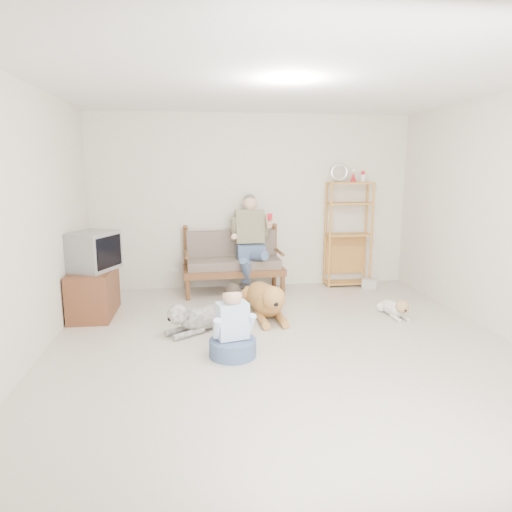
{
  "coord_description": "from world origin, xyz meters",
  "views": [
    {
      "loc": [
        -0.91,
        -4.39,
        1.88
      ],
      "look_at": [
        -0.18,
        1.0,
        0.82
      ],
      "focal_mm": 32.0,
      "sensor_mm": 36.0,
      "label": 1
    }
  ],
  "objects": [
    {
      "name": "floor",
      "position": [
        0.0,
        0.0,
        0.0
      ],
      "size": [
        5.5,
        5.5,
        0.0
      ],
      "primitive_type": "plane",
      "color": "silver",
      "rests_on": "ground"
    },
    {
      "name": "ceiling",
      "position": [
        0.0,
        0.0,
        2.7
      ],
      "size": [
        5.5,
        5.5,
        0.0
      ],
      "primitive_type": "plane",
      "rotation": [
        3.14,
        0.0,
        0.0
      ],
      "color": "white",
      "rests_on": "ground"
    },
    {
      "name": "wall_back",
      "position": [
        0.0,
        2.75,
        1.35
      ],
      "size": [
        5.0,
        0.0,
        5.0
      ],
      "primitive_type": "plane",
      "rotation": [
        1.57,
        0.0,
        0.0
      ],
      "color": "beige",
      "rests_on": "ground"
    },
    {
      "name": "wall_front",
      "position": [
        0.0,
        -2.75,
        1.35
      ],
      "size": [
        5.0,
        0.0,
        5.0
      ],
      "primitive_type": "plane",
      "rotation": [
        -1.57,
        0.0,
        0.0
      ],
      "color": "beige",
      "rests_on": "ground"
    },
    {
      "name": "wall_left",
      "position": [
        -2.5,
        0.0,
        1.35
      ],
      "size": [
        0.0,
        5.5,
        5.5
      ],
      "primitive_type": "plane",
      "rotation": [
        1.57,
        0.0,
        1.57
      ],
      "color": "beige",
      "rests_on": "ground"
    },
    {
      "name": "loveseat",
      "position": [
        -0.35,
        2.42,
        0.49
      ],
      "size": [
        1.52,
        0.75,
        0.95
      ],
      "rotation": [
        0.0,
        0.0,
        0.04
      ],
      "color": "brown",
      "rests_on": "ground"
    },
    {
      "name": "man",
      "position": [
        -0.11,
        2.23,
        0.68
      ],
      "size": [
        0.56,
        0.81,
        1.31
      ],
      "color": "#4B648A",
      "rests_on": "loveseat"
    },
    {
      "name": "etagere",
      "position": [
        1.51,
        2.55,
        0.85
      ],
      "size": [
        0.74,
        0.32,
        1.95
      ],
      "color": "#C7843E",
      "rests_on": "ground"
    },
    {
      "name": "book_stack",
      "position": [
        1.81,
        2.32,
        0.07
      ],
      "size": [
        0.27,
        0.23,
        0.14
      ],
      "primitive_type": "cube",
      "rotation": [
        0.0,
        0.0,
        -0.37
      ],
      "color": "silver",
      "rests_on": "ground"
    },
    {
      "name": "tv_stand",
      "position": [
        -2.23,
        1.49,
        0.3
      ],
      "size": [
        0.51,
        0.91,
        0.6
      ],
      "rotation": [
        0.0,
        0.0,
        -0.01
      ],
      "color": "brown",
      "rests_on": "ground"
    },
    {
      "name": "crt_tv",
      "position": [
        -2.19,
        1.5,
        0.85
      ],
      "size": [
        0.67,
        0.73,
        0.49
      ],
      "rotation": [
        0.0,
        0.0,
        -0.43
      ],
      "color": "gray",
      "rests_on": "tv_stand"
    },
    {
      "name": "wall_outlet",
      "position": [
        -1.25,
        2.73,
        0.3
      ],
      "size": [
        0.12,
        0.02,
        0.08
      ],
      "primitive_type": "cube",
      "color": "white",
      "rests_on": "ground"
    },
    {
      "name": "golden_retriever",
      "position": [
        -0.02,
        1.26,
        0.2
      ],
      "size": [
        0.46,
        1.62,
        0.49
      ],
      "rotation": [
        0.0,
        0.0,
        0.05
      ],
      "color": "#B8893F",
      "rests_on": "ground"
    },
    {
      "name": "shaggy_dog",
      "position": [
        -0.82,
        0.78,
        0.15
      ],
      "size": [
        1.07,
        0.83,
        0.38
      ],
      "rotation": [
        0.0,
        0.0,
        -0.97
      ],
      "color": "white",
      "rests_on": "ground"
    },
    {
      "name": "terrier",
      "position": [
        1.61,
        0.93,
        0.11
      ],
      "size": [
        0.24,
        0.7,
        0.26
      ],
      "rotation": [
        0.0,
        0.0,
        0.09
      ],
      "color": "white",
      "rests_on": "ground"
    },
    {
      "name": "child",
      "position": [
        -0.56,
        -0.04,
        0.27
      ],
      "size": [
        0.48,
        0.48,
        0.76
      ],
      "rotation": [
        0.0,
        0.0,
        0.25
      ],
      "color": "#4B648A",
      "rests_on": "ground"
    }
  ]
}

